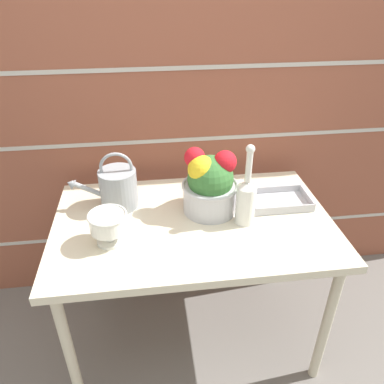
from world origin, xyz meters
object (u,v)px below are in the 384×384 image
at_px(glass_decanter, 246,198).
at_px(wire_tray, 278,201).
at_px(crystal_pedestal_bowl, 108,224).
at_px(watering_can, 118,188).
at_px(flower_planter, 210,184).

height_order(glass_decanter, wire_tray, glass_decanter).
relative_size(crystal_pedestal_bowl, wire_tray, 0.54).
bearing_deg(watering_can, wire_tray, -6.04).
bearing_deg(flower_planter, glass_decanter, -39.28).
distance_m(crystal_pedestal_bowl, flower_planter, 0.47).
relative_size(flower_planter, glass_decanter, 0.82).
xyz_separation_m(crystal_pedestal_bowl, glass_decanter, (0.56, 0.06, 0.03)).
bearing_deg(wire_tray, flower_planter, -178.05).
xyz_separation_m(watering_can, flower_planter, (0.40, -0.09, 0.04)).
distance_m(watering_can, glass_decanter, 0.57).
bearing_deg(crystal_pedestal_bowl, flower_planter, 22.19).
bearing_deg(crystal_pedestal_bowl, watering_can, 84.33).
bearing_deg(crystal_pedestal_bowl, wire_tray, 13.81).
height_order(watering_can, flower_planter, flower_planter).
bearing_deg(flower_planter, wire_tray, 1.95).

